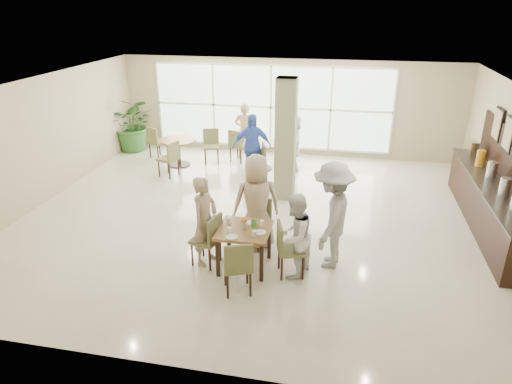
% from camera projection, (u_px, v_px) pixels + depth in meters
% --- Properties ---
extents(ground, '(10.00, 10.00, 0.00)m').
position_uv_depth(ground, '(258.00, 217.00, 9.88)').
color(ground, beige).
rests_on(ground, ground).
extents(room_shell, '(10.00, 10.00, 10.00)m').
position_uv_depth(room_shell, '(258.00, 141.00, 9.21)').
color(room_shell, white).
rests_on(room_shell, ground).
extents(window_bank, '(7.00, 0.04, 7.00)m').
position_uv_depth(window_bank, '(271.00, 107.00, 13.44)').
color(window_bank, silver).
rests_on(window_bank, ground).
extents(column, '(0.45, 0.45, 2.80)m').
position_uv_depth(column, '(286.00, 140.00, 10.34)').
color(column, '#707A54').
rests_on(column, ground).
extents(main_table, '(0.89, 0.89, 0.75)m').
position_uv_depth(main_table, '(244.00, 234.00, 7.79)').
color(main_table, brown).
rests_on(main_table, ground).
extents(round_table_left, '(1.01, 1.01, 0.75)m').
position_uv_depth(round_table_left, '(178.00, 146.00, 12.73)').
color(round_table_left, brown).
rests_on(round_table_left, ground).
extents(round_table_right, '(1.01, 1.01, 0.75)m').
position_uv_depth(round_table_right, '(261.00, 150.00, 12.45)').
color(round_table_right, brown).
rests_on(round_table_right, ground).
extents(chairs_main_table, '(2.07, 2.08, 0.95)m').
position_uv_depth(chairs_main_table, '(247.00, 244.00, 7.84)').
color(chairs_main_table, brown).
rests_on(chairs_main_table, ground).
extents(chairs_table_left, '(2.23, 1.96, 0.95)m').
position_uv_depth(chairs_table_left, '(179.00, 149.00, 12.77)').
color(chairs_table_left, brown).
rests_on(chairs_table_left, ground).
extents(chairs_table_right, '(1.99, 1.91, 0.95)m').
position_uv_depth(chairs_table_right, '(261.00, 152.00, 12.53)').
color(chairs_table_right, brown).
rests_on(chairs_table_right, ground).
extents(tabletop_clutter, '(0.75, 0.78, 0.21)m').
position_uv_depth(tabletop_clutter, '(246.00, 226.00, 7.70)').
color(tabletop_clutter, white).
rests_on(tabletop_clutter, main_table).
extents(buffet_counter, '(0.64, 4.70, 1.95)m').
position_uv_depth(buffet_counter, '(489.00, 202.00, 9.26)').
color(buffet_counter, black).
rests_on(buffet_counter, ground).
extents(framed_art_a, '(0.05, 0.55, 0.70)m').
position_uv_depth(framed_art_a, '(509.00, 134.00, 9.15)').
color(framed_art_a, black).
rests_on(framed_art_a, ground).
extents(framed_art_b, '(0.05, 0.55, 0.70)m').
position_uv_depth(framed_art_b, '(498.00, 124.00, 9.88)').
color(framed_art_b, black).
rests_on(framed_art_b, ground).
extents(potted_plant, '(1.64, 1.64, 1.67)m').
position_uv_depth(potted_plant, '(133.00, 124.00, 13.89)').
color(potted_plant, '#2D5F26').
rests_on(potted_plant, ground).
extents(teen_left, '(0.54, 0.68, 1.61)m').
position_uv_depth(teen_left, '(205.00, 221.00, 7.90)').
color(teen_left, tan).
rests_on(teen_left, ground).
extents(teen_far, '(1.00, 0.78, 1.81)m').
position_uv_depth(teen_far, '(257.00, 202.00, 8.38)').
color(teen_far, tan).
rests_on(teen_far, ground).
extents(teen_right, '(0.76, 0.86, 1.49)m').
position_uv_depth(teen_right, '(295.00, 236.00, 7.53)').
color(teen_right, white).
rests_on(teen_right, ground).
extents(teen_standing, '(0.89, 1.33, 1.91)m').
position_uv_depth(teen_standing, '(332.00, 215.00, 7.76)').
color(teen_standing, '#949597').
rests_on(teen_standing, ground).
extents(adult_a, '(1.14, 0.87, 1.72)m').
position_uv_depth(adult_a, '(252.00, 147.00, 11.68)').
color(adult_a, '#4467CC').
rests_on(adult_a, ground).
extents(adult_b, '(1.11, 1.58, 1.57)m').
position_uv_depth(adult_b, '(293.00, 143.00, 12.27)').
color(adult_b, white).
rests_on(adult_b, ground).
extents(adult_standing, '(0.63, 0.45, 1.64)m').
position_uv_depth(adult_standing, '(245.00, 131.00, 13.20)').
color(adult_standing, tan).
rests_on(adult_standing, ground).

